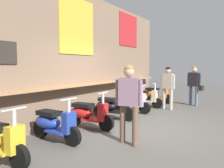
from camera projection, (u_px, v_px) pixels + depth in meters
ground_plane at (135, 128)px, 6.04m from camera, size 31.50×31.50×0.00m
market_stall_facade at (74, 56)px, 6.93m from camera, size 11.25×0.61×3.85m
scooter_blue at (53, 123)px, 5.02m from camera, size 0.48×1.40×0.97m
scooter_red at (87, 113)px, 6.05m from camera, size 0.48×1.40×0.97m
scooter_black at (111, 107)px, 7.08m from camera, size 0.47×1.40×0.97m
scooter_silver at (129, 101)px, 8.13m from camera, size 0.46×1.40×0.97m
scooter_cream at (143, 97)px, 9.18m from camera, size 0.46×1.40×0.97m
scooter_orange at (155, 94)px, 10.24m from camera, size 0.46×1.40×0.97m
shopper_with_handbag at (194, 82)px, 9.45m from camera, size 0.34×0.66×1.61m
shopper_browsing at (168, 84)px, 8.66m from camera, size 0.24×0.55×1.59m
shopper_passing at (129, 96)px, 4.77m from camera, size 0.30×0.55×1.65m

